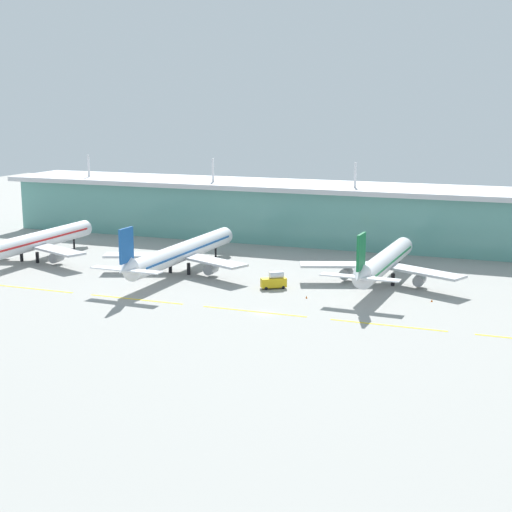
% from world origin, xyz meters
% --- Properties ---
extents(ground_plane, '(600.00, 600.00, 0.00)m').
position_xyz_m(ground_plane, '(0.00, 0.00, 0.00)').
color(ground_plane, gray).
extents(terminal_building, '(288.00, 34.00, 30.84)m').
position_xyz_m(terminal_building, '(-0.00, 100.84, 11.12)').
color(terminal_building, '#5B9E93').
rests_on(terminal_building, ground).
extents(airliner_nearest, '(48.79, 69.32, 18.90)m').
position_xyz_m(airliner_nearest, '(-94.18, 32.16, 6.46)').
color(airliner_nearest, white).
rests_on(airliner_nearest, ground).
extents(airliner_near_middle, '(48.78, 72.23, 18.90)m').
position_xyz_m(airliner_near_middle, '(-39.90, 34.25, 6.46)').
color(airliner_near_middle, white).
rests_on(airliner_near_middle, ground).
extents(airliner_far_middle, '(48.76, 60.74, 18.90)m').
position_xyz_m(airliner_far_middle, '(21.60, 42.07, 6.44)').
color(airliner_far_middle, silver).
rests_on(airliner_far_middle, ground).
extents(taxiway_stripe_west, '(28.00, 0.70, 0.04)m').
position_xyz_m(taxiway_stripe_west, '(-71.00, 0.55, 0.02)').
color(taxiway_stripe_west, yellow).
rests_on(taxiway_stripe_west, ground).
extents(taxiway_stripe_mid_west, '(28.00, 0.70, 0.04)m').
position_xyz_m(taxiway_stripe_mid_west, '(-37.00, 0.55, 0.02)').
color(taxiway_stripe_mid_west, yellow).
rests_on(taxiway_stripe_mid_west, ground).
extents(taxiway_stripe_centre, '(28.00, 0.70, 0.04)m').
position_xyz_m(taxiway_stripe_centre, '(-3.00, 0.55, 0.02)').
color(taxiway_stripe_centre, yellow).
rests_on(taxiway_stripe_centre, ground).
extents(taxiway_stripe_mid_east, '(28.00, 0.70, 0.04)m').
position_xyz_m(taxiway_stripe_mid_east, '(31.00, 0.55, 0.02)').
color(taxiway_stripe_mid_east, yellow).
rests_on(taxiway_stripe_mid_east, ground).
extents(fuel_truck, '(7.42, 6.20, 4.95)m').
position_xyz_m(fuel_truck, '(-6.24, 25.24, 2.26)').
color(fuel_truck, gold).
rests_on(fuel_truck, ground).
extents(pushback_tug, '(3.71, 4.94, 1.85)m').
position_xyz_m(pushback_tug, '(-8.20, 27.99, 1.10)').
color(pushback_tug, '#333842').
rests_on(pushback_tug, ground).
extents(safety_cone_left_wingtip, '(0.56, 0.56, 0.70)m').
position_xyz_m(safety_cone_left_wingtip, '(37.79, 26.31, 0.35)').
color(safety_cone_left_wingtip, orange).
rests_on(safety_cone_left_wingtip, ground).
extents(safety_cone_nose_front, '(0.56, 0.56, 0.70)m').
position_xyz_m(safety_cone_nose_front, '(5.57, 17.92, 0.35)').
color(safety_cone_nose_front, orange).
rests_on(safety_cone_nose_front, ground).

